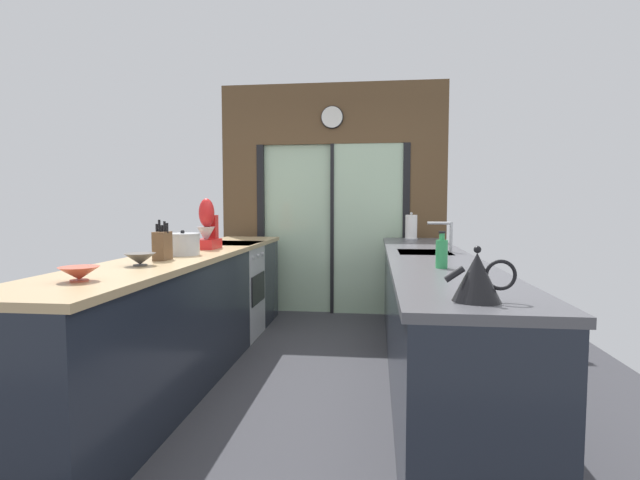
{
  "coord_description": "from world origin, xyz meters",
  "views": [
    {
      "loc": [
        0.51,
        -3.19,
        1.28
      ],
      "look_at": [
        0.05,
        0.68,
        1.0
      ],
      "focal_mm": 26.62,
      "sensor_mm": 36.0,
      "label": 1
    }
  ],
  "objects": [
    {
      "name": "ground_plane",
      "position": [
        0.0,
        0.6,
        -0.01
      ],
      "size": [
        5.04,
        7.6,
        0.02
      ],
      "primitive_type": "cube",
      "color": "#38383D"
    },
    {
      "name": "back_wall_unit",
      "position": [
        0.0,
        2.4,
        1.52
      ],
      "size": [
        2.64,
        0.12,
        2.7
      ],
      "color": "brown",
      "rests_on": "ground_plane"
    },
    {
      "name": "left_counter_run",
      "position": [
        -0.91,
        0.13,
        0.47
      ],
      "size": [
        0.62,
        3.8,
        0.92
      ],
      "color": "#1E232D",
      "rests_on": "ground_plane"
    },
    {
      "name": "right_counter_run",
      "position": [
        0.91,
        0.3,
        0.46
      ],
      "size": [
        0.62,
        3.8,
        0.92
      ],
      "color": "#1E232D",
      "rests_on": "ground_plane"
    },
    {
      "name": "sink_faucet",
      "position": [
        1.05,
        0.55,
        1.08
      ],
      "size": [
        0.19,
        0.02,
        0.24
      ],
      "color": "#B7BABC",
      "rests_on": "right_counter_run"
    },
    {
      "name": "oven_range",
      "position": [
        -0.91,
        1.25,
        0.46
      ],
      "size": [
        0.6,
        0.6,
        0.92
      ],
      "color": "#B7BABC",
      "rests_on": "ground_plane"
    },
    {
      "name": "mixing_bowl_near",
      "position": [
        -0.89,
        -1.11,
        0.96
      ],
      "size": [
        0.19,
        0.19,
        0.07
      ],
      "color": "#BC4C38",
      "rests_on": "left_counter_run"
    },
    {
      "name": "mixing_bowl_far",
      "position": [
        -0.89,
        -0.52,
        0.96
      ],
      "size": [
        0.18,
        0.18,
        0.08
      ],
      "color": "#514C47",
      "rests_on": "left_counter_run"
    },
    {
      "name": "knife_block",
      "position": [
        -0.89,
        -0.22,
        1.02
      ],
      "size": [
        0.09,
        0.14,
        0.27
      ],
      "color": "brown",
      "rests_on": "left_counter_run"
    },
    {
      "name": "stand_mixer",
      "position": [
        -0.89,
        0.63,
        1.08
      ],
      "size": [
        0.17,
        0.27,
        0.42
      ],
      "color": "red",
      "rests_on": "left_counter_run"
    },
    {
      "name": "stock_pot",
      "position": [
        -0.89,
        0.12,
        1.0
      ],
      "size": [
        0.25,
        0.25,
        0.18
      ],
      "color": "#B7BABC",
      "rests_on": "left_counter_run"
    },
    {
      "name": "kettle",
      "position": [
        0.89,
        -1.37,
        1.01
      ],
      "size": [
        0.27,
        0.18,
        0.21
      ],
      "color": "black",
      "rests_on": "right_counter_run"
    },
    {
      "name": "soap_bottle",
      "position": [
        0.89,
        -0.42,
        1.01
      ],
      "size": [
        0.07,
        0.07,
        0.21
      ],
      "color": "#339E56",
      "rests_on": "right_counter_run"
    },
    {
      "name": "paper_towel_roll",
      "position": [
        0.89,
        1.97,
        1.05
      ],
      "size": [
        0.14,
        0.14,
        0.29
      ],
      "color": "#B7BABC",
      "rests_on": "right_counter_run"
    }
  ]
}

